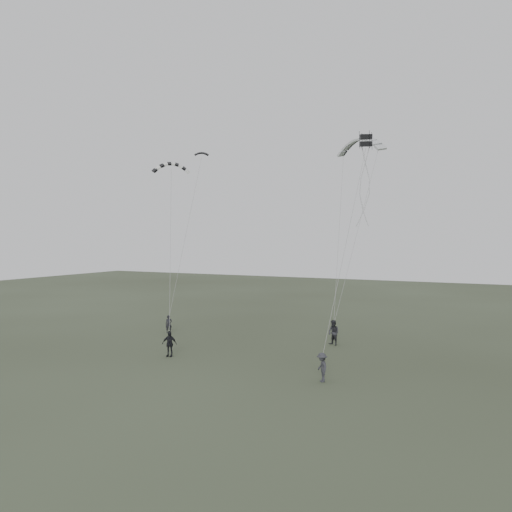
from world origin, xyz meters
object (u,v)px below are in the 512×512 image
at_px(flyer_right, 334,333).
at_px(kite_dark_small, 202,153).
at_px(flyer_far, 322,367).
at_px(kite_pale_large, 360,139).
at_px(flyer_left, 169,324).
at_px(kite_box, 366,140).
at_px(flyer_center, 169,344).
at_px(kite_striped, 171,164).

xyz_separation_m(flyer_right, kite_dark_small, (-13.53, 2.73, 15.07)).
height_order(flyer_far, kite_pale_large, kite_pale_large).
relative_size(flyer_left, kite_box, 2.05).
relative_size(flyer_center, kite_striped, 0.62).
xyz_separation_m(flyer_left, flyer_right, (14.24, 1.51, 0.19)).
distance_m(kite_pale_large, kite_striped, 15.66).
distance_m(flyer_center, kite_dark_small, 19.39).
bearing_deg(flyer_right, kite_dark_small, -164.47).
distance_m(kite_dark_small, kite_striped, 7.49).
relative_size(flyer_left, flyer_center, 0.87).
bearing_deg(flyer_center, kite_box, -3.21).
distance_m(flyer_right, kite_box, 14.87).
bearing_deg(flyer_far, kite_pale_large, 149.23).
distance_m(flyer_left, flyer_right, 14.32).
bearing_deg(flyer_center, kite_dark_small, 95.25).
bearing_deg(kite_dark_small, flyer_center, -97.61).
bearing_deg(kite_box, flyer_far, -130.27).
bearing_deg(kite_dark_small, kite_striped, -105.95).
distance_m(flyer_center, kite_pale_large, 22.59).
bearing_deg(flyer_left, kite_box, -50.08).
bearing_deg(kite_striped, kite_box, -43.86).
bearing_deg(flyer_center, kite_striped, 107.13).
bearing_deg(kite_dark_small, flyer_far, -67.28).
relative_size(flyer_right, kite_dark_small, 1.48).
bearing_deg(kite_dark_small, flyer_left, -128.70).
xyz_separation_m(kite_striped, kite_box, (15.60, -1.25, 0.24)).
relative_size(flyer_center, kite_dark_small, 1.37).
bearing_deg(flyer_right, kite_striped, -133.20).
xyz_separation_m(flyer_right, kite_striped, (-11.88, -4.29, 13.04)).
xyz_separation_m(flyer_center, kite_box, (12.80, 2.98, 13.36)).
bearing_deg(kite_pale_large, kite_dark_small, -149.89).
relative_size(flyer_left, kite_pale_large, 0.35).
bearing_deg(flyer_left, kite_pale_large, -15.32).
bearing_deg(flyer_left, flyer_right, -31.37).
relative_size(kite_striped, kite_box, 3.81).
xyz_separation_m(flyer_center, flyer_far, (11.41, -1.17, -0.05)).
distance_m(flyer_left, flyer_center, 8.71).
bearing_deg(flyer_right, kite_pale_large, 107.18).
height_order(flyer_left, kite_box, kite_box).
height_order(kite_striped, kite_box, kite_box).
xyz_separation_m(flyer_center, kite_pale_large, (9.87, 13.12, 15.52)).
height_order(flyer_right, flyer_far, flyer_right).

